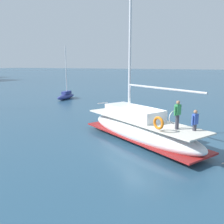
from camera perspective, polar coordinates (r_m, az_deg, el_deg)
name	(u,v)px	position (r m, az deg, el deg)	size (l,w,h in m)	color
ground_plane	(146,142)	(15.80, 7.94, -7.06)	(400.00, 400.00, 0.00)	#284C66
main_sailboat	(140,128)	(15.67, 6.61, -3.72)	(7.11, 9.42, 12.68)	silver
moored_cutter_right	(66,95)	(34.86, -10.83, 3.87)	(4.42, 1.35, 7.34)	navy
mooring_buoy	(157,119)	(21.18, 10.61, -1.74)	(0.76, 0.76, 0.98)	#EA4C19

